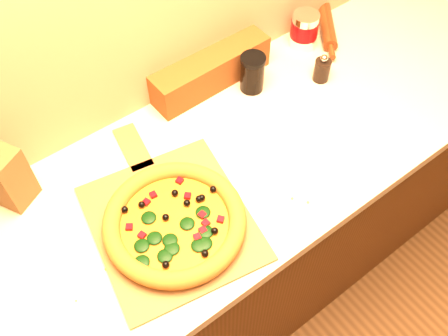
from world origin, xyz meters
The scene contains 11 objects.
cabinet centered at (0.00, 1.43, 0.43)m, with size 2.80×0.65×0.86m, color #492B0F.
countertop centered at (0.00, 1.43, 0.88)m, with size 2.84×0.68×0.04m, color beige.
pizza_peel centered at (-0.14, 1.37, 0.90)m, with size 0.46×0.62×0.01m.
pizza centered at (-0.14, 1.33, 0.93)m, with size 0.37×0.37×0.05m.
bottle_cap centered at (-0.20, 1.35, 0.90)m, with size 0.03×0.03×0.01m, color black.
pepper_grinder centered at (0.55, 1.51, 0.94)m, with size 0.05×0.05×0.10m.
rolling_pin centered at (0.74, 1.68, 0.92)m, with size 0.23×0.30×0.05m.
coffee_canister centered at (0.61, 1.67, 0.97)m, with size 0.09×0.09×0.13m.
bread_bag centered at (0.25, 1.73, 0.96)m, with size 0.41×0.13×0.11m, color brown.
paper_bag centered at (-0.42, 1.66, 0.99)m, with size 0.09×0.07×0.18m, color brown.
dark_jar centered at (0.34, 1.61, 0.96)m, with size 0.08×0.08×0.13m.
Camera 1 is at (-0.43, 0.74, 2.04)m, focal length 40.00 mm.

